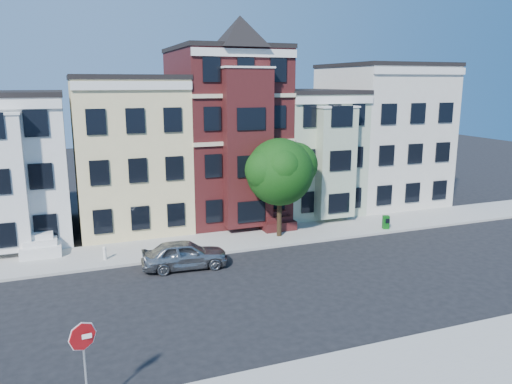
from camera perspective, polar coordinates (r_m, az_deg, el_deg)
name	(u,v)px	position (r m, az deg, el deg)	size (l,w,h in m)	color
ground	(314,286)	(25.24, 6.69, -10.60)	(120.00, 120.00, 0.00)	black
far_sidewalk	(257,238)	(32.06, 0.08, -5.30)	(60.00, 4.00, 0.15)	#9E9B93
near_sidewalk	(421,370)	(19.26, 18.34, -18.72)	(60.00, 4.00, 0.15)	#9E9B93
house_white	(0,168)	(35.66, -27.21, 2.44)	(8.00, 9.00, 9.00)	silver
house_yellow	(128,154)	(35.57, -14.38, 4.23)	(7.00, 9.00, 10.00)	beige
house_brown	(225,136)	(36.88, -3.55, 6.44)	(7.00, 9.00, 12.00)	#3D1414
house_green	(304,152)	(39.47, 5.55, 4.60)	(6.00, 9.00, 9.00)	#A6B798
house_cream	(380,136)	(42.91, 14.04, 6.26)	(8.00, 9.00, 11.00)	silver
street_tree	(280,176)	(31.39, 2.73, 1.78)	(6.70, 6.70, 7.79)	#174F12
parked_car	(185,254)	(27.31, -8.16, -7.07)	(1.84, 4.58, 1.56)	gray
newspaper_box	(386,222)	(34.83, 14.62, -3.36)	(0.41, 0.36, 0.90)	#0B5813
fire_hydrant	(105,254)	(29.28, -16.90, -6.83)	(0.21, 0.21, 0.60)	silver
stop_sign	(85,362)	(16.34, -19.00, -17.85)	(0.90, 0.13, 3.26)	#AC0B0F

